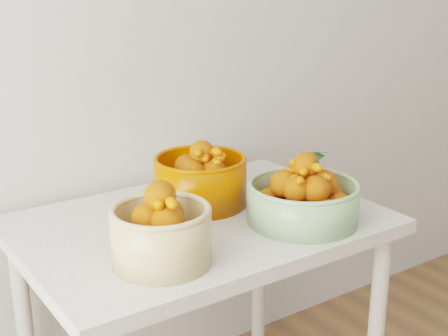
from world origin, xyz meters
The scene contains 4 objects.
table centered at (-0.26, 1.60, 0.65)m, with size 1.00×0.70×0.75m.
bowl_cream centered at (-0.49, 1.42, 0.83)m, with size 0.32×0.32×0.21m.
bowl_green centered at (-0.04, 1.42, 0.82)m, with size 0.41×0.41×0.20m.
bowl_orange centered at (-0.20, 1.70, 0.83)m, with size 0.31×0.31×0.20m.
Camera 1 is at (-1.13, 0.22, 1.43)m, focal length 50.00 mm.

